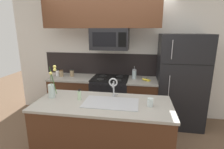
% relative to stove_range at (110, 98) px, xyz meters
% --- Properties ---
extents(ground_plane, '(10.00, 10.00, 0.00)m').
position_rel_stove_range_xyz_m(ground_plane, '(-0.00, -0.90, -0.46)').
color(ground_plane, brown).
extents(rear_partition, '(5.20, 0.10, 2.60)m').
position_rel_stove_range_xyz_m(rear_partition, '(0.30, 0.38, 0.84)').
color(rear_partition, silver).
rests_on(rear_partition, ground).
extents(splash_band, '(3.15, 0.01, 0.48)m').
position_rel_stove_range_xyz_m(splash_band, '(-0.00, 0.32, 0.69)').
color(splash_band, black).
rests_on(splash_band, rear_partition).
extents(back_counter_left, '(0.93, 0.65, 0.91)m').
position_rel_stove_range_xyz_m(back_counter_left, '(-0.83, 0.00, -0.01)').
color(back_counter_left, '#4C2B19').
rests_on(back_counter_left, ground).
extents(back_counter_right, '(0.61, 0.65, 0.91)m').
position_rel_stove_range_xyz_m(back_counter_right, '(0.67, 0.00, -0.01)').
color(back_counter_right, '#4C2B19').
rests_on(back_counter_right, ground).
extents(stove_range, '(0.76, 0.64, 0.93)m').
position_rel_stove_range_xyz_m(stove_range, '(0.00, 0.00, 0.00)').
color(stove_range, black).
rests_on(stove_range, ground).
extents(microwave, '(0.74, 0.40, 0.41)m').
position_rel_stove_range_xyz_m(microwave, '(0.00, -0.02, 1.26)').
color(microwave, black).
extents(upper_cabinet_band, '(2.24, 0.34, 0.60)m').
position_rel_stove_range_xyz_m(upper_cabinet_band, '(-0.16, -0.05, 1.77)').
color(upper_cabinet_band, '#4C2B19').
extents(refrigerator, '(0.89, 0.74, 1.83)m').
position_rel_stove_range_xyz_m(refrigerator, '(1.41, 0.02, 0.45)').
color(refrigerator, black).
rests_on(refrigerator, ground).
extents(storage_jar_tall, '(0.09, 0.09, 0.14)m').
position_rel_stove_range_xyz_m(storage_jar_tall, '(-1.18, 0.04, 0.52)').
color(storage_jar_tall, silver).
rests_on(storage_jar_tall, back_counter_left).
extents(storage_jar_medium, '(0.09, 0.09, 0.14)m').
position_rel_stove_range_xyz_m(storage_jar_medium, '(-1.08, -0.01, 0.52)').
color(storage_jar_medium, '#997F5B').
rests_on(storage_jar_medium, back_counter_left).
extents(storage_jar_short, '(0.09, 0.09, 0.15)m').
position_rel_stove_range_xyz_m(storage_jar_short, '(-0.86, 0.04, 0.52)').
color(storage_jar_short, '#997F5B').
rests_on(storage_jar_short, back_counter_left).
extents(banana_bunch, '(0.19, 0.12, 0.08)m').
position_rel_stove_range_xyz_m(banana_bunch, '(0.74, -0.06, 0.47)').
color(banana_bunch, yellow).
rests_on(banana_bunch, back_counter_right).
extents(french_press, '(0.09, 0.09, 0.27)m').
position_rel_stove_range_xyz_m(french_press, '(0.50, 0.06, 0.55)').
color(french_press, silver).
rests_on(french_press, back_counter_right).
extents(island_counter, '(1.91, 0.83, 0.91)m').
position_rel_stove_range_xyz_m(island_counter, '(0.12, -1.25, -0.01)').
color(island_counter, '#4C2B19').
rests_on(island_counter, ground).
extents(kitchen_sink, '(0.76, 0.44, 0.16)m').
position_rel_stove_range_xyz_m(kitchen_sink, '(0.23, -1.25, 0.38)').
color(kitchen_sink, '#ADAFB5').
rests_on(kitchen_sink, island_counter).
extents(sink_faucet, '(0.14, 0.14, 0.31)m').
position_rel_stove_range_xyz_m(sink_faucet, '(0.23, -1.03, 0.65)').
color(sink_faucet, '#B7BABF').
rests_on(sink_faucet, island_counter).
extents(dish_soap_bottle, '(0.06, 0.05, 0.16)m').
position_rel_stove_range_xyz_m(dish_soap_bottle, '(-0.24, -1.20, 0.52)').
color(dish_soap_bottle, beige).
rests_on(dish_soap_bottle, island_counter).
extents(drinking_glass, '(0.08, 0.08, 0.11)m').
position_rel_stove_range_xyz_m(drinking_glass, '(0.76, -1.27, 0.51)').
color(drinking_glass, silver).
rests_on(drinking_glass, island_counter).
extents(flower_vase, '(0.16, 0.10, 0.50)m').
position_rel_stove_range_xyz_m(flower_vase, '(-0.67, -1.18, 0.57)').
color(flower_vase, silver).
rests_on(flower_vase, island_counter).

